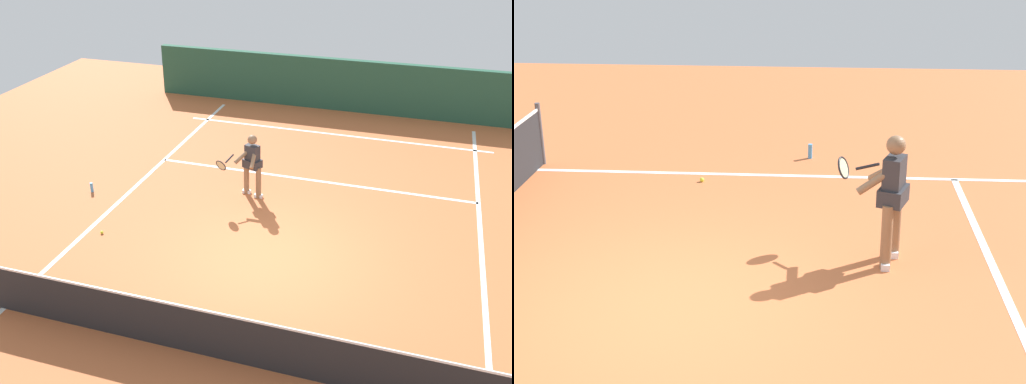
% 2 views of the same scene
% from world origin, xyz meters
% --- Properties ---
extents(ground_plane, '(24.00, 24.00, 0.00)m').
position_xyz_m(ground_plane, '(0.00, 0.00, 0.00)').
color(ground_plane, '#C66638').
extents(service_line_marking, '(8.06, 0.10, 0.01)m').
position_xyz_m(service_line_marking, '(0.00, -3.57, 0.00)').
color(service_line_marking, white).
rests_on(service_line_marking, ground).
extents(sideline_right_marking, '(0.10, 16.46, 0.01)m').
position_xyz_m(sideline_right_marking, '(4.03, 0.00, 0.00)').
color(sideline_right_marking, white).
rests_on(sideline_right_marking, ground).
extents(tennis_player, '(0.99, 0.86, 1.55)m').
position_xyz_m(tennis_player, '(1.16, -2.35, 0.85)').
color(tennis_player, '#8C6647').
rests_on(tennis_player, ground).
extents(tennis_ball_near, '(0.07, 0.07, 0.07)m').
position_xyz_m(tennis_ball_near, '(3.68, 0.23, 0.03)').
color(tennis_ball_near, '#D1E533').
rests_on(tennis_ball_near, ground).
extents(water_bottle, '(0.07, 0.07, 0.24)m').
position_xyz_m(water_bottle, '(4.90, -1.37, 0.12)').
color(water_bottle, '#4C9EE5').
rests_on(water_bottle, ground).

